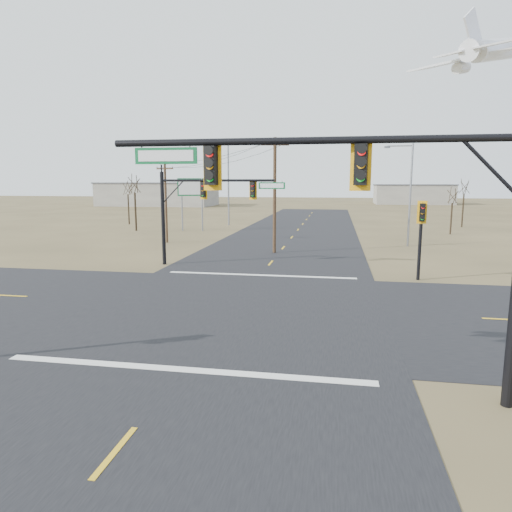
{
  "coord_description": "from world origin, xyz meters",
  "views": [
    {
      "loc": [
        4.63,
        -20.49,
        5.86
      ],
      "look_at": [
        0.85,
        1.0,
        2.32
      ],
      "focal_mm": 32.0,
      "sensor_mm": 36.0,
      "label": 1
    }
  ],
  "objects_px": {
    "highway_sign": "(192,194)",
    "mast_arm_near": "(376,197)",
    "bare_tree_c": "(453,195)",
    "bare_tree_d": "(465,186)",
    "bare_tree_b": "(128,188)",
    "pedestal_signal_ne": "(421,223)",
    "streetlight_a": "(408,189)",
    "utility_pole_near": "(275,194)",
    "utility_pole_far": "(166,201)",
    "streetlight_c": "(230,179)",
    "bare_tree_a": "(134,183)",
    "mast_arm_far": "(205,198)"
  },
  "relations": [
    {
      "from": "utility_pole_near",
      "to": "utility_pole_far",
      "type": "bearing_deg",
      "value": 157.41
    },
    {
      "from": "bare_tree_a",
      "to": "bare_tree_d",
      "type": "height_order",
      "value": "bare_tree_a"
    },
    {
      "from": "bare_tree_c",
      "to": "bare_tree_d",
      "type": "height_order",
      "value": "bare_tree_d"
    },
    {
      "from": "utility_pole_far",
      "to": "highway_sign",
      "type": "relative_size",
      "value": 1.22
    },
    {
      "from": "streetlight_c",
      "to": "pedestal_signal_ne",
      "type": "bearing_deg",
      "value": -65.88
    },
    {
      "from": "mast_arm_near",
      "to": "pedestal_signal_ne",
      "type": "distance_m",
      "value": 16.59
    },
    {
      "from": "mast_arm_near",
      "to": "bare_tree_a",
      "type": "distance_m",
      "value": 47.06
    },
    {
      "from": "highway_sign",
      "to": "streetlight_c",
      "type": "bearing_deg",
      "value": 51.13
    },
    {
      "from": "mast_arm_near",
      "to": "utility_pole_near",
      "type": "height_order",
      "value": "utility_pole_near"
    },
    {
      "from": "streetlight_a",
      "to": "mast_arm_near",
      "type": "bearing_deg",
      "value": -124.1
    },
    {
      "from": "streetlight_c",
      "to": "bare_tree_d",
      "type": "xyz_separation_m",
      "value": [
        30.69,
        2.63,
        -0.92
      ]
    },
    {
      "from": "streetlight_a",
      "to": "bare_tree_b",
      "type": "distance_m",
      "value": 38.82
    },
    {
      "from": "utility_pole_near",
      "to": "bare_tree_b",
      "type": "xyz_separation_m",
      "value": [
        -23.71,
        22.57,
        0.21
      ]
    },
    {
      "from": "highway_sign",
      "to": "bare_tree_d",
      "type": "xyz_separation_m",
      "value": [
        33.58,
        10.58,
        0.87
      ]
    },
    {
      "from": "pedestal_signal_ne",
      "to": "bare_tree_d",
      "type": "height_order",
      "value": "bare_tree_d"
    },
    {
      "from": "streetlight_c",
      "to": "mast_arm_far",
      "type": "bearing_deg",
      "value": -86.41
    },
    {
      "from": "bare_tree_b",
      "to": "pedestal_signal_ne",
      "type": "bearing_deg",
      "value": -43.34
    },
    {
      "from": "pedestal_signal_ne",
      "to": "highway_sign",
      "type": "height_order",
      "value": "highway_sign"
    },
    {
      "from": "pedestal_signal_ne",
      "to": "streetlight_c",
      "type": "bearing_deg",
      "value": 128.43
    },
    {
      "from": "bare_tree_a",
      "to": "bare_tree_d",
      "type": "distance_m",
      "value": 42.05
    },
    {
      "from": "highway_sign",
      "to": "mast_arm_far",
      "type": "bearing_deg",
      "value": -88.76
    },
    {
      "from": "utility_pole_near",
      "to": "streetlight_a",
      "type": "distance_m",
      "value": 12.95
    },
    {
      "from": "bare_tree_b",
      "to": "bare_tree_d",
      "type": "distance_m",
      "value": 45.26
    },
    {
      "from": "mast_arm_far",
      "to": "highway_sign",
      "type": "relative_size",
      "value": 1.39
    },
    {
      "from": "bare_tree_c",
      "to": "streetlight_c",
      "type": "bearing_deg",
      "value": 166.65
    },
    {
      "from": "mast_arm_far",
      "to": "bare_tree_d",
      "type": "relative_size",
      "value": 1.33
    },
    {
      "from": "highway_sign",
      "to": "streetlight_a",
      "type": "distance_m",
      "value": 25.49
    },
    {
      "from": "streetlight_a",
      "to": "bare_tree_d",
      "type": "relative_size",
      "value": 1.4
    },
    {
      "from": "utility_pole_near",
      "to": "utility_pole_far",
      "type": "height_order",
      "value": "utility_pole_near"
    },
    {
      "from": "streetlight_c",
      "to": "bare_tree_b",
      "type": "bearing_deg",
      "value": 177.76
    },
    {
      "from": "bare_tree_b",
      "to": "streetlight_a",
      "type": "bearing_deg",
      "value": -25.13
    },
    {
      "from": "utility_pole_far",
      "to": "streetlight_a",
      "type": "relative_size",
      "value": 0.83
    },
    {
      "from": "streetlight_c",
      "to": "streetlight_a",
      "type": "bearing_deg",
      "value": -46.54
    },
    {
      "from": "pedestal_signal_ne",
      "to": "streetlight_a",
      "type": "bearing_deg",
      "value": 92.8
    },
    {
      "from": "utility_pole_far",
      "to": "bare_tree_d",
      "type": "relative_size",
      "value": 1.17
    },
    {
      "from": "highway_sign",
      "to": "mast_arm_near",
      "type": "bearing_deg",
      "value": -84.85
    },
    {
      "from": "bare_tree_b",
      "to": "bare_tree_c",
      "type": "xyz_separation_m",
      "value": [
        41.61,
        -5.42,
        -0.69
      ]
    },
    {
      "from": "mast_arm_far",
      "to": "streetlight_a",
      "type": "bearing_deg",
      "value": 53.5
    },
    {
      "from": "highway_sign",
      "to": "bare_tree_b",
      "type": "relative_size",
      "value": 0.99
    },
    {
      "from": "mast_arm_near",
      "to": "utility_pole_near",
      "type": "distance_m",
      "value": 25.97
    },
    {
      "from": "streetlight_a",
      "to": "utility_pole_near",
      "type": "bearing_deg",
      "value": -176.33
    },
    {
      "from": "mast_arm_near",
      "to": "bare_tree_b",
      "type": "distance_m",
      "value": 56.32
    },
    {
      "from": "pedestal_signal_ne",
      "to": "utility_pole_near",
      "type": "relative_size",
      "value": 0.51
    },
    {
      "from": "utility_pole_near",
      "to": "streetlight_a",
      "type": "relative_size",
      "value": 1.02
    },
    {
      "from": "mast_arm_far",
      "to": "utility_pole_far",
      "type": "relative_size",
      "value": 1.14
    },
    {
      "from": "utility_pole_near",
      "to": "bare_tree_a",
      "type": "xyz_separation_m",
      "value": [
        -19.0,
        14.59,
        0.81
      ]
    },
    {
      "from": "streetlight_c",
      "to": "bare_tree_c",
      "type": "height_order",
      "value": "streetlight_c"
    },
    {
      "from": "pedestal_signal_ne",
      "to": "highway_sign",
      "type": "xyz_separation_m",
      "value": [
        -22.22,
        24.92,
        1.02
      ]
    },
    {
      "from": "mast_arm_near",
      "to": "pedestal_signal_ne",
      "type": "relative_size",
      "value": 2.27
    },
    {
      "from": "streetlight_c",
      "to": "bare_tree_a",
      "type": "bearing_deg",
      "value": -143.49
    }
  ]
}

